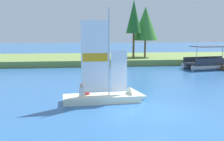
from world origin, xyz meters
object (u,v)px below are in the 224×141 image
shoreline_tree_centre (145,24)px  channel_buoy (100,74)px  pontoon_boat (209,63)px  sailboat (115,95)px  shoreline_tree_midleft (134,17)px  wooden_dock (219,65)px

shoreline_tree_centre → channel_buoy: bearing=-123.3°
pontoon_boat → sailboat: bearing=-144.2°
shoreline_tree_midleft → shoreline_tree_centre: (1.92, 1.42, -0.78)m
wooden_dock → shoreline_tree_midleft: bearing=149.9°
wooden_dock → pontoon_boat: 1.79m
shoreline_tree_midleft → channel_buoy: bearing=-118.8°
sailboat → pontoon_boat: (12.54, 12.84, 0.29)m
pontoon_boat → shoreline_tree_centre: bearing=117.2°
wooden_dock → sailboat: size_ratio=0.96×
sailboat → shoreline_tree_midleft: bearing=71.3°
shoreline_tree_centre → pontoon_boat: (5.63, -7.44, -4.66)m
shoreline_tree_midleft → sailboat: shoreline_tree_midleft is taller
shoreline_tree_centre → channel_buoy: 13.83m
shoreline_tree_centre → pontoon_boat: bearing=-52.9°
shoreline_tree_midleft → pontoon_boat: bearing=-38.6°
shoreline_tree_midleft → wooden_dock: (9.14, -5.29, -5.84)m
wooden_dock → sailboat: 19.59m
channel_buoy → shoreline_tree_midleft: bearing=61.2°
shoreline_tree_centre → shoreline_tree_midleft: bearing=-143.6°
shoreline_tree_midleft → shoreline_tree_centre: bearing=36.4°
shoreline_tree_centre → wooden_dock: shoreline_tree_centre is taller
shoreline_tree_centre → channel_buoy: (-7.05, -10.73, -5.14)m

